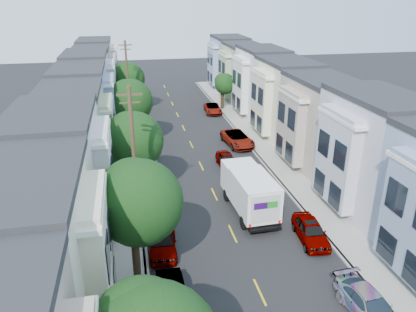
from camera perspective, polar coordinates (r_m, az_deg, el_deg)
ground at (r=28.52m, az=3.48°, el=-10.87°), size 160.00×160.00×0.00m
road_slab at (r=41.61m, az=-1.71°, el=0.20°), size 12.00×70.00×0.02m
curb_left at (r=41.10m, az=-10.06°, el=-0.33°), size 0.30×70.00×0.15m
curb_right at (r=42.93m, az=6.27°, el=0.87°), size 0.30×70.00×0.15m
sidewalk_left at (r=41.11m, az=-11.86°, el=-0.47°), size 2.60×70.00×0.15m
sidewalk_right at (r=43.32m, az=7.91°, el=0.99°), size 2.60×70.00×0.15m
centerline at (r=41.61m, az=-1.71°, el=0.19°), size 0.12×70.00×0.01m
townhouse_row_left at (r=41.40m, az=-17.11°, el=-0.95°), size 5.00×70.00×8.50m
townhouse_row_right at (r=44.70m, az=12.52°, el=1.23°), size 5.00×70.00×8.50m
tree_b at (r=21.87m, az=-9.88°, el=-6.53°), size 4.70×4.70×7.51m
tree_c at (r=31.57m, az=-10.56°, el=2.04°), size 4.59×4.59×7.20m
tree_d at (r=43.08m, az=-10.99°, el=7.51°), size 4.66×4.66×7.32m
tree_e at (r=56.69m, az=-11.24°, el=10.60°), size 4.45×4.45×6.89m
tree_far_r at (r=57.38m, az=2.32°, el=10.04°), size 2.93×2.93×5.08m
utility_pole_near at (r=27.14m, az=-10.34°, el=-0.70°), size 1.60×0.26×10.00m
utility_pole_far at (r=52.13m, az=-11.21°, el=10.20°), size 1.60×0.26×10.00m
fedex_truck at (r=30.43m, az=5.83°, el=-4.79°), size 2.59×6.72×3.23m
lead_sedan at (r=38.46m, az=2.63°, el=-0.63°), size 1.59×4.14×1.34m
parked_left_b at (r=22.57m, az=-5.11°, el=-19.09°), size 1.40×3.97×1.32m
parked_left_c at (r=26.61m, az=-6.41°, el=-11.77°), size 2.02×4.63×1.47m
parked_left_d at (r=39.95m, az=-8.41°, el=0.02°), size 2.31×4.61×1.33m
parked_right_a at (r=23.46m, az=21.80°, el=-19.02°), size 2.25×4.58×1.33m
parked_right_b at (r=28.29m, az=14.24°, el=-10.18°), size 2.09×4.54×1.43m
parked_right_c at (r=44.05m, az=4.17°, el=2.43°), size 3.00×5.58×1.49m
parked_right_d at (r=56.11m, az=0.67°, el=6.69°), size 2.38×4.67×1.26m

